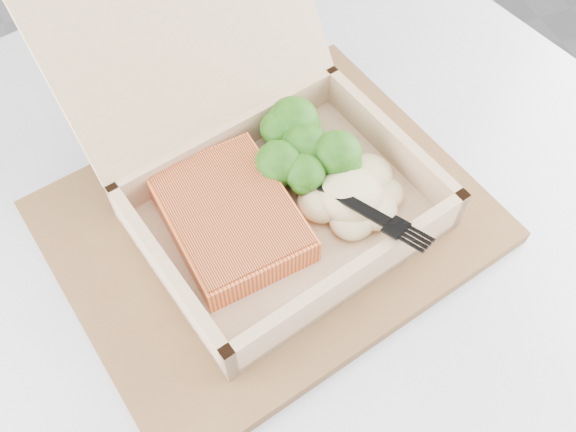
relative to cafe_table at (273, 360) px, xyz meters
name	(u,v)px	position (x,y,z in m)	size (l,w,h in m)	color
cafe_table	(273,360)	(0.00, 0.00, 0.00)	(1.06, 1.06, 0.75)	black
serving_tray	(268,222)	(0.02, 0.05, 0.20)	(0.36, 0.29, 0.02)	brown
takeout_container	(252,149)	(0.02, 0.09, 0.26)	(0.31, 0.34, 0.20)	tan
salmon_fillet	(231,217)	(-0.01, 0.05, 0.23)	(0.10, 0.13, 0.03)	orange
broccoli_pile	(305,151)	(0.07, 0.09, 0.24)	(0.10, 0.10, 0.04)	#32771A
mashed_potatoes	(350,195)	(0.09, 0.03, 0.24)	(0.09, 0.08, 0.03)	#D1BE87
plastic_fork	(327,186)	(0.07, 0.04, 0.25)	(0.07, 0.13, 0.03)	black
receipt	(128,101)	(-0.06, 0.25, 0.19)	(0.07, 0.14, 0.00)	white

